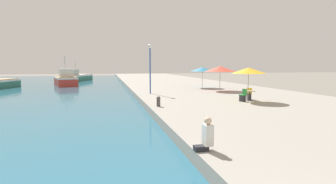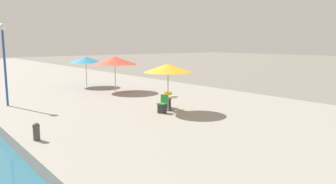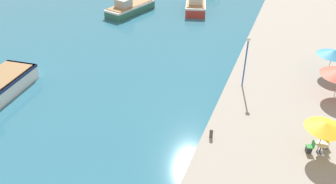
# 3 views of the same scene
# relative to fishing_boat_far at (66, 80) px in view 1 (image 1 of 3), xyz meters

# --- Properties ---
(quay_promenade) EXTENTS (16.00, 90.00, 0.52)m
(quay_promenade) POSITION_rel_fishing_boat_far_xyz_m (16.84, -4.35, -0.68)
(quay_promenade) COLOR gray
(quay_promenade) RESTS_ON ground_plane
(fishing_boat_far) EXTENTS (4.45, 7.12, 4.55)m
(fishing_boat_far) POSITION_rel_fishing_boat_far_xyz_m (0.00, 0.00, 0.00)
(fishing_boat_far) COLOR red
(fishing_boat_far) RESTS_ON water_basin
(fishing_boat_distant) EXTENTS (6.23, 10.48, 4.10)m
(fishing_boat_distant) POSITION_rel_fishing_boat_far_xyz_m (0.09, 12.20, -0.09)
(fishing_boat_distant) COLOR #33705B
(fishing_boat_distant) RESTS_ON water_basin
(cafe_umbrella_pink) EXTENTS (2.49, 2.49, 2.46)m
(cafe_umbrella_pink) POSITION_rel_fishing_boat_far_xyz_m (16.42, -25.78, 1.83)
(cafe_umbrella_pink) COLOR #B7B7B7
(cafe_umbrella_pink) RESTS_ON quay_promenade
(cafe_umbrella_white) EXTENTS (3.27, 3.27, 2.54)m
(cafe_umbrella_white) POSITION_rel_fishing_boat_far_xyz_m (17.73, -17.93, 1.84)
(cafe_umbrella_white) COLOR #B7B7B7
(cafe_umbrella_white) RESTS_ON quay_promenade
(cafe_umbrella_striped) EXTENTS (2.77, 2.77, 2.41)m
(cafe_umbrella_striped) POSITION_rel_fishing_boat_far_xyz_m (17.25, -14.04, 1.75)
(cafe_umbrella_striped) COLOR #B7B7B7
(cafe_umbrella_striped) RESTS_ON quay_promenade
(cafe_table) EXTENTS (0.80, 0.80, 0.74)m
(cafe_table) POSITION_rel_fishing_boat_far_xyz_m (16.58, -25.75, 0.12)
(cafe_table) COLOR #333338
(cafe_table) RESTS_ON quay_promenade
(cafe_chair_left) EXTENTS (0.54, 0.52, 0.91)m
(cafe_chair_left) POSITION_rel_fishing_boat_far_xyz_m (15.90, -25.98, -0.09)
(cafe_chair_left) COLOR #2D2D33
(cafe_chair_left) RESTS_ON quay_promenade
(cafe_chair_right) EXTENTS (0.55, 0.56, 0.91)m
(cafe_chair_right) POSITION_rel_fishing_boat_far_xyz_m (16.91, -25.11, -0.09)
(cafe_chair_right) COLOR #2D2D33
(cafe_chair_right) RESTS_ON quay_promenade
(person_at_quay) EXTENTS (0.56, 0.36, 1.04)m
(person_at_quay) POSITION_rel_fishing_boat_far_xyz_m (9.21, -35.79, 0.05)
(person_at_quay) COLOR #232328
(person_at_quay) RESTS_ON quay_promenade
(mooring_bollard) EXTENTS (0.26, 0.26, 0.65)m
(mooring_bollard) POSITION_rel_fishing_boat_far_xyz_m (9.45, -26.87, -0.07)
(mooring_bollard) COLOR #4C4742
(mooring_bollard) RESTS_ON quay_promenade
(lamppost) EXTENTS (0.36, 0.36, 4.56)m
(lamppost) POSITION_rel_fishing_boat_far_xyz_m (10.20, -19.08, 2.68)
(lamppost) COLOR #28519E
(lamppost) RESTS_ON quay_promenade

